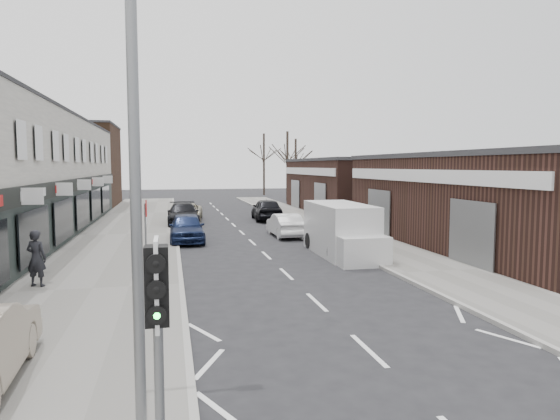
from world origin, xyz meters
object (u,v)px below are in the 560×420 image
street_lamp (147,127)px  white_van (342,231)px  traffic_light (157,305)px  parked_car_left_b (183,214)px  parked_car_left_c (187,212)px  parked_car_left_a (187,228)px  parked_car_right_b (267,209)px  pedestrian (36,258)px  warning_sign (146,214)px  parked_car_right_a (285,225)px

street_lamp → white_van: bearing=60.9°
traffic_light → white_van: 17.34m
parked_car_left_b → parked_car_left_c: 3.03m
parked_car_left_a → parked_car_left_c: parked_car_left_a is taller
white_van → street_lamp: bearing=-118.5°
street_lamp → parked_car_right_b: size_ratio=1.65×
pedestrian → parked_car_left_c: bearing=-83.7°
parked_car_left_b → parked_car_left_c: parked_car_left_b is taller
street_lamp → white_van: size_ratio=1.33×
warning_sign → white_van: warning_sign is taller
warning_sign → parked_car_right_b: (7.96, 16.46, -1.38)m
warning_sign → street_lamp: bearing=-87.2°
street_lamp → parked_car_left_a: street_lamp is taller
traffic_light → street_lamp: bearing=95.9°
warning_sign → parked_car_right_b: size_ratio=0.56×
street_lamp → pedestrian: 11.55m
traffic_light → warning_sign: size_ratio=1.15×
white_van → parked_car_left_b: white_van is taller
warning_sign → pedestrian: (-3.40, -2.58, -1.14)m
warning_sign → parked_car_left_b: (1.76, 14.75, -1.45)m
parked_car_left_a → parked_car_left_b: size_ratio=0.87×
traffic_light → street_lamp: (-0.13, 1.22, 2.20)m
white_van → parked_car_left_a: size_ratio=1.34×
street_lamp → white_van: street_lamp is taller
pedestrian → parked_car_left_a: bearing=-96.8°
parked_car_left_b → parked_car_left_c: size_ratio=1.14×
traffic_light → parked_car_left_a: traffic_light is taller
parked_car_right_b → parked_car_left_b: bearing=18.5°
parked_car_left_c → traffic_light: bearing=-87.0°
parked_car_left_b → parked_car_left_c: bearing=82.7°
parked_car_left_b → parked_car_right_a: parked_car_left_b is taller
traffic_light → white_van: traffic_light is taller
white_van → parked_car_left_a: white_van is taller
parked_car_left_c → parked_car_right_b: bearing=-7.0°
traffic_light → parked_car_right_b: bearing=76.7°
pedestrian → parked_car_left_b: (5.16, 17.33, -0.31)m
white_van → parked_car_right_a: bearing=101.3°
parked_car_left_a → parked_car_left_c: bearing=88.3°
parked_car_right_a → traffic_light: bearing=72.5°
parked_car_left_b → warning_sign: bearing=-96.6°
street_lamp → pedestrian: size_ratio=4.25×
warning_sign → pedestrian: warning_sign is taller
white_van → traffic_light: bearing=-116.2°
parked_car_right_a → parked_car_right_b: parked_car_right_b is taller
warning_sign → parked_car_left_b: bearing=83.2°
street_lamp → parked_car_left_c: street_lamp is taller
warning_sign → parked_car_left_c: bearing=83.1°
street_lamp → parked_car_left_c: size_ratio=1.75×
parked_car_left_c → parked_car_right_b: (5.81, -1.29, 0.19)m
pedestrian → parked_car_right_b: size_ratio=0.39×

